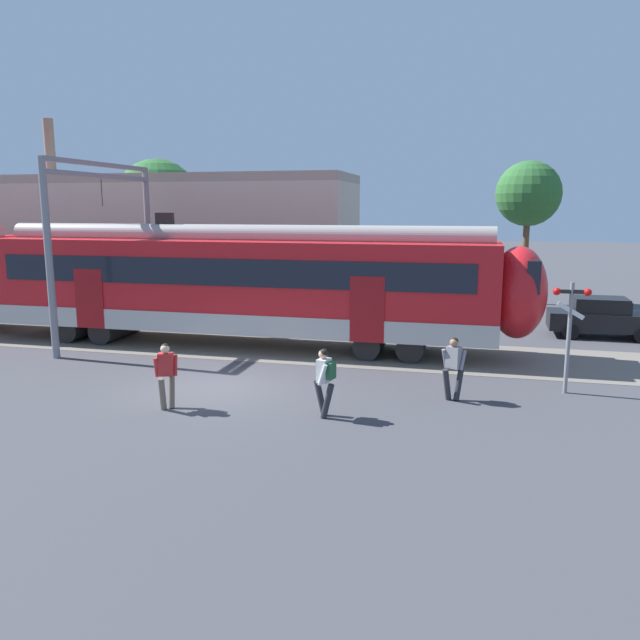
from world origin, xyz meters
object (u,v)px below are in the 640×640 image
pedestrian_white (325,377)px  parked_car_black (603,317)px  pedestrian_grey (454,363)px  commuter_train (31,277)px  pedestrian_red (166,370)px  crossing_signal (570,320)px

pedestrian_white → parked_car_black: pedestrian_white is taller
pedestrian_grey → parked_car_black: size_ratio=0.41×
commuter_train → parked_car_black: 22.09m
pedestrian_red → parked_car_black: size_ratio=0.41×
commuter_train → crossing_signal: bearing=-9.9°
pedestrian_red → pedestrian_white: 3.94m
commuter_train → pedestrian_grey: 17.00m
pedestrian_white → pedestrian_red: bearing=-175.1°
pedestrian_grey → parked_car_black: pedestrian_grey is taller
pedestrian_grey → crossing_signal: (2.91, 1.36, 1.02)m
commuter_train → pedestrian_red: commuter_train is taller
pedestrian_white → crossing_signal: size_ratio=0.56×
pedestrian_grey → parked_car_black: bearing=60.9°
commuter_train → pedestrian_grey: size_ratio=22.83×
pedestrian_red → crossing_signal: size_ratio=0.56×
pedestrian_white → parked_car_black: 14.11m
commuter_train → parked_car_black: (21.53, 4.71, -1.47)m
commuter_train → parked_car_black: size_ratio=9.45×
pedestrian_white → parked_car_black: (8.16, 11.51, -0.21)m
commuter_train → pedestrian_red: bearing=-37.1°
parked_car_black → pedestrian_grey: bearing=-119.1°
pedestrian_grey → crossing_signal: 3.36m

